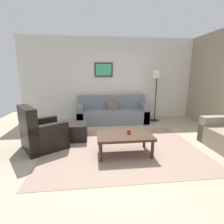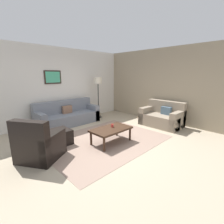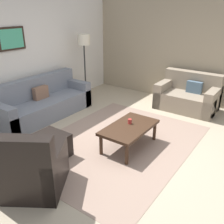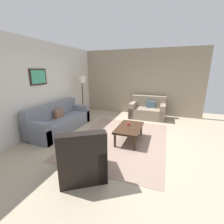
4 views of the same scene
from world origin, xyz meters
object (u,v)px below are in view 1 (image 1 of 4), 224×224
at_px(armchair_leather, 41,135).
at_px(lamp_standing, 157,80).
at_px(couch_main, 112,113).
at_px(framed_artwork, 104,70).
at_px(ottoman, 76,131).
at_px(cup, 129,131).
at_px(coffee_table, 125,137).

xyz_separation_m(armchair_leather, lamp_standing, (3.24, 1.86, 1.10)).
bearing_deg(couch_main, framed_artwork, 123.12).
bearing_deg(couch_main, ottoman, -126.22).
bearing_deg(ottoman, couch_main, 53.78).
relative_size(armchair_leather, cup, 12.77).
distance_m(ottoman, framed_artwork, 2.55).
bearing_deg(armchair_leather, framed_artwork, 56.71).
height_order(couch_main, armchair_leather, armchair_leather).
distance_m(couch_main, framed_artwork, 1.51).
relative_size(armchair_leather, framed_artwork, 1.80).
xyz_separation_m(couch_main, ottoman, (-1.08, -1.48, -0.10)).
height_order(couch_main, ottoman, couch_main).
bearing_deg(coffee_table, armchair_leather, 165.59).
distance_m(coffee_table, cup, 0.14).
xyz_separation_m(armchair_leather, ottoman, (0.69, 0.45, -0.11)).
distance_m(armchair_leather, coffee_table, 1.81).
relative_size(ottoman, coffee_table, 0.51).
bearing_deg(ottoman, lamp_standing, 28.96).
distance_m(lamp_standing, framed_artwork, 1.81).
height_order(ottoman, framed_artwork, framed_artwork).
relative_size(ottoman, cup, 6.46).
xyz_separation_m(ottoman, lamp_standing, (2.55, 1.41, 1.21)).
relative_size(ottoman, lamp_standing, 0.33).
bearing_deg(lamp_standing, cup, -121.68).
bearing_deg(armchair_leather, ottoman, 32.92).
bearing_deg(lamp_standing, armchair_leather, -150.16).
relative_size(armchair_leather, coffee_table, 1.01).
height_order(armchair_leather, framed_artwork, framed_artwork).
distance_m(armchair_leather, cup, 1.90).
xyz_separation_m(cup, lamp_standing, (1.39, 2.26, 0.96)).
bearing_deg(coffee_table, couch_main, 89.51).
bearing_deg(lamp_standing, coffee_table, -122.78).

